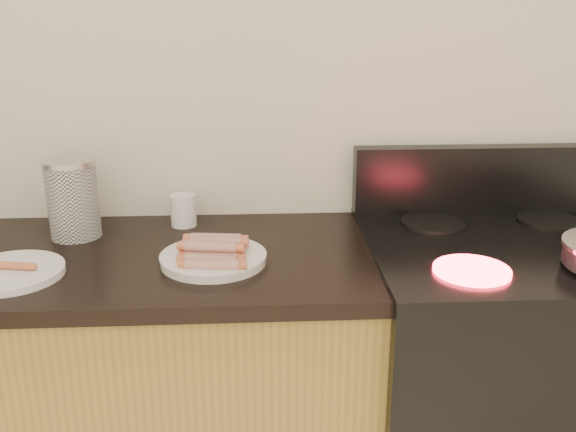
{
  "coord_description": "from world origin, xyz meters",
  "views": [
    {
      "loc": [
        0.1,
        0.15,
        1.51
      ],
      "look_at": [
        0.19,
        1.62,
        1.02
      ],
      "focal_mm": 40.0,
      "sensor_mm": 36.0,
      "label": 1
    }
  ],
  "objects": [
    {
      "name": "wall_back",
      "position": [
        0.0,
        2.0,
        1.3
      ],
      "size": [
        4.0,
        0.04,
        2.6
      ],
      "primitive_type": "cube",
      "color": "silver",
      "rests_on": "ground"
    },
    {
      "name": "side_plate",
      "position": [
        -0.47,
        1.57,
        0.91
      ],
      "size": [
        0.31,
        0.31,
        0.02
      ],
      "primitive_type": "cylinder",
      "rotation": [
        0.0,
        0.0,
        0.32
      ],
      "color": "white",
      "rests_on": "counter_slab"
    },
    {
      "name": "burner_far_right",
      "position": [
        0.95,
        1.84,
        0.92
      ],
      "size": [
        0.18,
        0.18,
        0.01
      ],
      "primitive_type": "cylinder",
      "color": "black",
      "rests_on": "stove"
    },
    {
      "name": "plain_sausages",
      "position": [
        -0.47,
        1.57,
        0.93
      ],
      "size": [
        0.12,
        0.04,
        0.02
      ],
      "rotation": [
        0.0,
        0.0,
        -0.19
      ],
      "color": "#D36A46",
      "rests_on": "side_plate"
    },
    {
      "name": "mug",
      "position": [
        -0.1,
        1.91,
        0.95
      ],
      "size": [
        0.08,
        0.08,
        0.09
      ],
      "primitive_type": "cylinder",
      "rotation": [
        0.0,
        0.0,
        -0.05
      ],
      "color": "silver",
      "rests_on": "counter_slab"
    },
    {
      "name": "burner_far_left",
      "position": [
        0.61,
        1.84,
        0.92
      ],
      "size": [
        0.18,
        0.18,
        0.01
      ],
      "primitive_type": "cylinder",
      "color": "black",
      "rests_on": "stove"
    },
    {
      "name": "burner_near_left",
      "position": [
        0.61,
        1.51,
        0.92
      ],
      "size": [
        0.18,
        0.18,
        0.01
      ],
      "primitive_type": "cylinder",
      "color": "#FF1E2D",
      "rests_on": "stove"
    },
    {
      "name": "hotdog_pile",
      "position": [
        0.0,
        1.62,
        0.94
      ],
      "size": [
        0.13,
        0.22,
        0.05
      ],
      "rotation": [
        0.0,
        0.0,
        -0.17
      ],
      "color": "maroon",
      "rests_on": "main_plate"
    },
    {
      "name": "stove_panel",
      "position": [
        0.78,
        1.96,
        1.01
      ],
      "size": [
        0.76,
        0.06,
        0.2
      ],
      "primitive_type": "cube",
      "color": "black",
      "rests_on": "stove"
    },
    {
      "name": "main_plate",
      "position": [
        0.0,
        1.62,
        0.91
      ],
      "size": [
        0.32,
        0.32,
        0.02
      ],
      "primitive_type": "cylinder",
      "rotation": [
        0.0,
        0.0,
        -0.27
      ],
      "color": "white",
      "rests_on": "counter_slab"
    },
    {
      "name": "canister",
      "position": [
        -0.39,
        1.83,
        1.01
      ],
      "size": [
        0.14,
        0.14,
        0.22
      ],
      "rotation": [
        0.0,
        0.0,
        -0.31
      ],
      "color": "white",
      "rests_on": "counter_slab"
    },
    {
      "name": "stove",
      "position": [
        0.78,
        1.68,
        0.46
      ],
      "size": [
        0.76,
        0.65,
        0.91
      ],
      "color": "black",
      "rests_on": "floor"
    }
  ]
}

